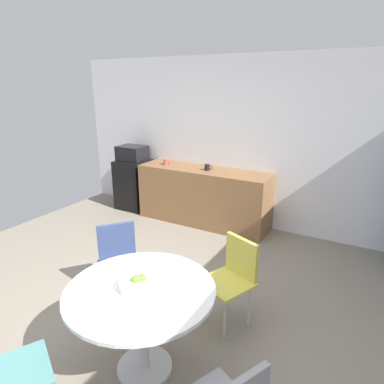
{
  "coord_description": "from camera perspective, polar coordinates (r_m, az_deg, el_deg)",
  "views": [
    {
      "loc": [
        1.9,
        -1.86,
        2.18
      ],
      "look_at": [
        0.04,
        1.42,
        0.95
      ],
      "focal_mm": 31.12,
      "sensor_mm": 36.0,
      "label": 1
    }
  ],
  "objects": [
    {
      "name": "counter_block",
      "position": [
        5.37,
        1.95,
        -0.72
      ],
      "size": [
        2.15,
        0.6,
        0.9
      ],
      "primitive_type": "cube",
      "color": "brown",
      "rests_on": "ground_plane"
    },
    {
      "name": "microwave",
      "position": [
        6.0,
        -10.2,
        6.55
      ],
      "size": [
        0.48,
        0.38,
        0.26
      ],
      "primitive_type": "cube",
      "color": "black",
      "rests_on": "mini_fridge"
    },
    {
      "name": "chair_yellow",
      "position": [
        3.2,
        7.22,
        -13.33
      ],
      "size": [
        0.55,
        0.55,
        0.83
      ],
      "color": "silver",
      "rests_on": "ground_plane"
    },
    {
      "name": "wall_back",
      "position": [
        5.29,
        8.25,
        8.31
      ],
      "size": [
        6.0,
        0.1,
        2.6
      ],
      "primitive_type": "cube",
      "color": "silver",
      "rests_on": "ground_plane"
    },
    {
      "name": "mug_green",
      "position": [
        5.53,
        -4.45,
        5.15
      ],
      "size": [
        0.13,
        0.08,
        0.09
      ],
      "color": "#D84C4C",
      "rests_on": "counter_block"
    },
    {
      "name": "round_table",
      "position": [
        2.65,
        -8.69,
        -18.45
      ],
      "size": [
        1.12,
        1.12,
        0.74
      ],
      "color": "silver",
      "rests_on": "ground_plane"
    },
    {
      "name": "fruit_bowl",
      "position": [
        2.56,
        -9.4,
        -15.19
      ],
      "size": [
        0.26,
        0.26,
        0.11
      ],
      "color": "silver",
      "rests_on": "round_table"
    },
    {
      "name": "mini_fridge",
      "position": [
        6.14,
        -9.9,
        1.32
      ],
      "size": [
        0.54,
        0.54,
        0.88
      ],
      "primitive_type": "cube",
      "color": "black",
      "rests_on": "ground_plane"
    },
    {
      "name": "ground_plane",
      "position": [
        3.44,
        -13.26,
        -21.85
      ],
      "size": [
        6.0,
        6.0,
        0.0
      ],
      "primitive_type": "plane",
      "color": "gray"
    },
    {
      "name": "chair_navy",
      "position": [
        3.52,
        -12.42,
        -10.51
      ],
      "size": [
        0.59,
        0.59,
        0.83
      ],
      "color": "silver",
      "rests_on": "ground_plane"
    },
    {
      "name": "mug_white",
      "position": [
        5.16,
        2.64,
        4.25
      ],
      "size": [
        0.13,
        0.08,
        0.09
      ],
      "color": "black",
      "rests_on": "counter_block"
    }
  ]
}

